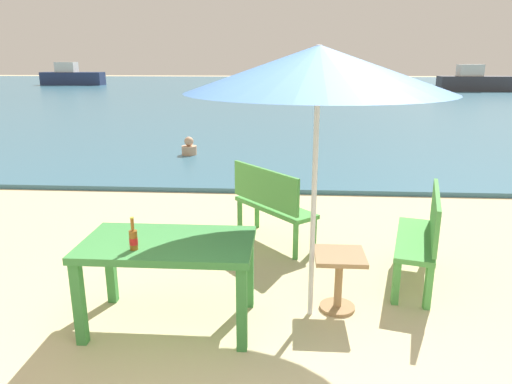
# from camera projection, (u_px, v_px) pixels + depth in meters

# --- Properties ---
(sea_water) EXTENTS (120.00, 50.00, 0.08)m
(sea_water) POSITION_uv_depth(u_px,v_px,m) (291.00, 91.00, 31.86)
(sea_water) COLOR #386B84
(sea_water) RESTS_ON ground_plane
(picnic_table_green) EXTENTS (1.40, 0.80, 0.76)m
(picnic_table_green) POSITION_uv_depth(u_px,v_px,m) (168.00, 253.00, 3.88)
(picnic_table_green) COLOR #3D8C42
(picnic_table_green) RESTS_ON ground_plane
(beer_bottle_amber) EXTENTS (0.07, 0.07, 0.26)m
(beer_bottle_amber) POSITION_uv_depth(u_px,v_px,m) (133.00, 238.00, 3.65)
(beer_bottle_amber) COLOR brown
(beer_bottle_amber) RESTS_ON picnic_table_green
(patio_umbrella) EXTENTS (2.10, 2.10, 2.30)m
(patio_umbrella) POSITION_uv_depth(u_px,v_px,m) (318.00, 69.00, 3.63)
(patio_umbrella) COLOR silver
(patio_umbrella) RESTS_ON ground_plane
(side_table_wood) EXTENTS (0.44, 0.44, 0.54)m
(side_table_wood) POSITION_uv_depth(u_px,v_px,m) (339.00, 273.00, 4.19)
(side_table_wood) COLOR #9E7A51
(side_table_wood) RESTS_ON ground_plane
(bench_green_left) EXTENTS (0.66, 1.25, 0.95)m
(bench_green_left) POSITION_uv_depth(u_px,v_px,m) (423.00, 232.00, 4.66)
(bench_green_left) COLOR #4C9E47
(bench_green_left) RESTS_ON ground_plane
(bench_green_right) EXTENTS (1.05, 1.15, 0.95)m
(bench_green_right) POSITION_uv_depth(u_px,v_px,m) (270.00, 201.00, 5.67)
(bench_green_right) COLOR #4C9E47
(bench_green_right) RESTS_ON ground_plane
(swimmer_person) EXTENTS (0.34, 0.34, 0.41)m
(swimmer_person) POSITION_uv_depth(u_px,v_px,m) (189.00, 148.00, 10.69)
(swimmer_person) COLOR tan
(swimmer_person) RESTS_ON sea_water
(boat_cargo_ship) EXTENTS (4.98, 1.36, 1.81)m
(boat_cargo_ship) POSITION_uv_depth(u_px,v_px,m) (72.00, 77.00, 38.40)
(boat_cargo_ship) COLOR navy
(boat_cargo_ship) RESTS_ON sea_water
(boat_tanker) EXTENTS (4.74, 1.29, 1.72)m
(boat_tanker) POSITION_uv_depth(u_px,v_px,m) (474.00, 82.00, 31.15)
(boat_tanker) COLOR #38383F
(boat_tanker) RESTS_ON sea_water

